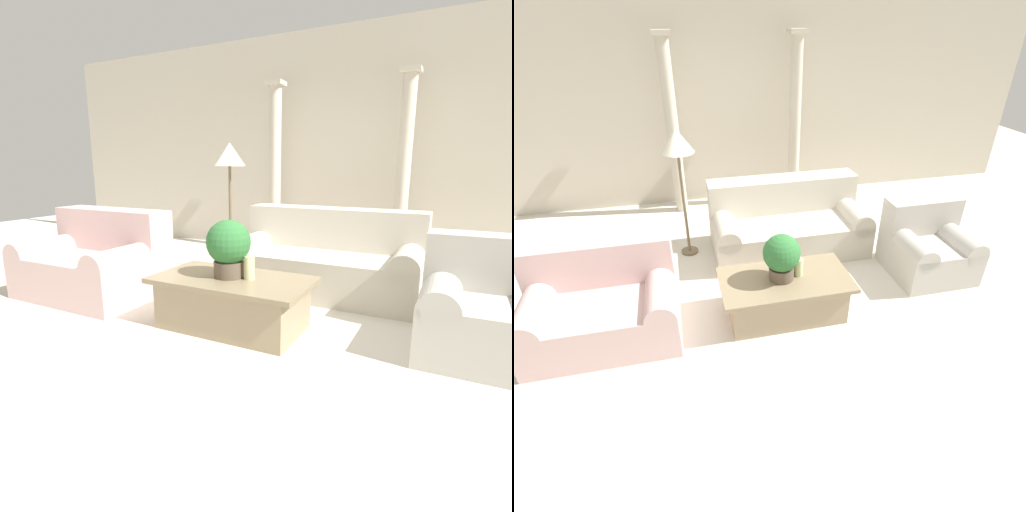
# 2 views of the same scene
# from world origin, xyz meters

# --- Properties ---
(ground_plane) EXTENTS (16.00, 16.00, 0.00)m
(ground_plane) POSITION_xyz_m (0.00, 0.00, 0.00)
(ground_plane) COLOR silver
(wall_back) EXTENTS (10.00, 0.06, 3.20)m
(wall_back) POSITION_xyz_m (0.00, 2.83, 1.60)
(wall_back) COLOR beige
(wall_back) RESTS_ON ground_plane
(sofa_long) EXTENTS (1.93, 0.98, 0.86)m
(sofa_long) POSITION_xyz_m (0.48, 0.96, 0.34)
(sofa_long) COLOR beige
(sofa_long) RESTS_ON ground_plane
(loveseat) EXTENTS (1.36, 0.98, 0.86)m
(loveseat) POSITION_xyz_m (-1.64, -0.21, 0.35)
(loveseat) COLOR beige
(loveseat) RESTS_ON ground_plane
(coffee_table) EXTENTS (1.29, 0.71, 0.43)m
(coffee_table) POSITION_xyz_m (0.09, -0.37, 0.22)
(coffee_table) COLOR #998466
(coffee_table) RESTS_ON ground_plane
(potted_plant) EXTENTS (0.37, 0.37, 0.47)m
(potted_plant) POSITION_xyz_m (0.05, -0.36, 0.69)
(potted_plant) COLOR brown
(potted_plant) RESTS_ON coffee_table
(pillar_candle) EXTENTS (0.09, 0.09, 0.19)m
(pillar_candle) POSITION_xyz_m (0.23, -0.34, 0.52)
(pillar_candle) COLOR beige
(pillar_candle) RESTS_ON coffee_table
(floor_lamp) EXTENTS (0.37, 0.37, 1.58)m
(floor_lamp) POSITION_xyz_m (-0.78, 1.09, 1.36)
(floor_lamp) COLOR brown
(floor_lamp) RESTS_ON ground_plane
(column_left) EXTENTS (0.25, 0.25, 2.48)m
(column_left) POSITION_xyz_m (-0.81, 2.46, 1.27)
(column_left) COLOR beige
(column_left) RESTS_ON ground_plane
(column_right) EXTENTS (0.25, 0.25, 2.48)m
(column_right) POSITION_xyz_m (1.00, 2.46, 1.27)
(column_right) COLOR beige
(column_right) RESTS_ON ground_plane
(armchair) EXTENTS (0.88, 0.86, 0.83)m
(armchair) POSITION_xyz_m (1.93, 0.03, 0.34)
(armchair) COLOR #B7B2A8
(armchair) RESTS_ON ground_plane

